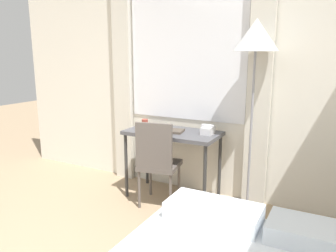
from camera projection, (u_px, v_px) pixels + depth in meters
name	position (u px, v px, depth m)	size (l,w,h in m)	color
wall_back_with_window	(192.00, 75.00, 3.68)	(5.09, 0.13, 2.70)	silver
desk	(173.00, 138.00, 3.56)	(1.02, 0.53, 0.77)	#4C4C51
desk_chair	(157.00, 160.00, 3.38)	(0.47, 0.47, 0.92)	#59514C
standing_lamp	(256.00, 45.00, 3.02)	(0.42, 0.42, 1.90)	#4C4C51
telephone	(208.00, 130.00, 3.41)	(0.13, 0.17, 0.10)	silver
book	(172.00, 131.00, 3.51)	(0.26, 0.23, 0.02)	#4C4238
mug	(145.00, 123.00, 3.72)	(0.07, 0.07, 0.09)	#993F33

